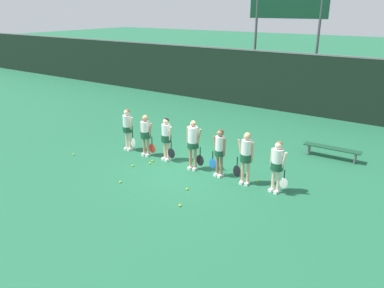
# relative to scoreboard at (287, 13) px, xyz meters

# --- Properties ---
(ground_plane) EXTENTS (140.00, 140.00, 0.00)m
(ground_plane) POSITION_rel_scoreboard_xyz_m (1.01, -10.88, -5.08)
(ground_plane) COLOR #216642
(fence_windscreen) EXTENTS (60.00, 0.08, 3.19)m
(fence_windscreen) POSITION_rel_scoreboard_xyz_m (1.01, -1.77, -3.47)
(fence_windscreen) COLOR black
(fence_windscreen) RESTS_ON ground_plane
(scoreboard) EXTENTS (4.45, 0.15, 6.39)m
(scoreboard) POSITION_rel_scoreboard_xyz_m (0.00, 0.00, 0.00)
(scoreboard) COLOR #515156
(scoreboard) RESTS_ON ground_plane
(bench_courtside) EXTENTS (2.08, 0.42, 0.43)m
(bench_courtside) POSITION_rel_scoreboard_xyz_m (4.88, -7.19, -4.70)
(bench_courtside) COLOR #19472D
(bench_courtside) RESTS_ON ground_plane
(player_0) EXTENTS (0.66, 0.39, 1.68)m
(player_0) POSITION_rel_scoreboard_xyz_m (-2.07, -10.81, -4.07)
(player_0) COLOR beige
(player_0) RESTS_ON ground_plane
(player_1) EXTENTS (0.67, 0.39, 1.60)m
(player_1) POSITION_rel_scoreboard_xyz_m (-1.09, -10.88, -4.12)
(player_1) COLOR tan
(player_1) RESTS_ON ground_plane
(player_2) EXTENTS (0.66, 0.38, 1.63)m
(player_2) POSITION_rel_scoreboard_xyz_m (-0.15, -10.81, -4.12)
(player_2) COLOR beige
(player_2) RESTS_ON ground_plane
(player_3) EXTENTS (0.69, 0.40, 1.78)m
(player_3) POSITION_rel_scoreboard_xyz_m (1.12, -10.96, -4.02)
(player_3) COLOR tan
(player_3) RESTS_ON ground_plane
(player_4) EXTENTS (0.63, 0.34, 1.65)m
(player_4) POSITION_rel_scoreboard_xyz_m (2.15, -10.92, -4.10)
(player_4) COLOR #8C664C
(player_4) RESTS_ON ground_plane
(player_5) EXTENTS (0.66, 0.38, 1.74)m
(player_5) POSITION_rel_scoreboard_xyz_m (3.14, -10.97, -4.04)
(player_5) COLOR tan
(player_5) RESTS_ON ground_plane
(player_6) EXTENTS (0.65, 0.39, 1.66)m
(player_6) POSITION_rel_scoreboard_xyz_m (4.18, -10.95, -4.09)
(player_6) COLOR beige
(player_6) RESTS_ON ground_plane
(tennis_ball_0) EXTENTS (0.07, 0.07, 0.07)m
(tennis_ball_0) POSITION_rel_scoreboard_xyz_m (1.86, -12.38, -5.04)
(tennis_ball_0) COLOR #CCE033
(tennis_ball_0) RESTS_ON ground_plane
(tennis_ball_1) EXTENTS (0.07, 0.07, 0.07)m
(tennis_ball_1) POSITION_rel_scoreboard_xyz_m (-3.43, -12.46, -5.04)
(tennis_ball_1) COLOR #CCE033
(tennis_ball_1) RESTS_ON ground_plane
(tennis_ball_2) EXTENTS (0.07, 0.07, 0.07)m
(tennis_ball_2) POSITION_rel_scoreboard_xyz_m (2.28, -13.35, -5.04)
(tennis_ball_2) COLOR #CCE033
(tennis_ball_2) RESTS_ON ground_plane
(tennis_ball_3) EXTENTS (0.07, 0.07, 0.07)m
(tennis_ball_3) POSITION_rel_scoreboard_xyz_m (-0.80, -11.99, -5.04)
(tennis_ball_3) COLOR #CCE033
(tennis_ball_3) RESTS_ON ground_plane
(tennis_ball_4) EXTENTS (0.07, 0.07, 0.07)m
(tennis_ball_4) POSITION_rel_scoreboard_xyz_m (-0.51, -11.24, -5.04)
(tennis_ball_4) COLOR #CCE033
(tennis_ball_4) RESTS_ON ground_plane
(tennis_ball_5) EXTENTS (0.07, 0.07, 0.07)m
(tennis_ball_5) POSITION_rel_scoreboard_xyz_m (3.43, -10.64, -5.04)
(tennis_ball_5) COLOR #CCE033
(tennis_ball_5) RESTS_ON ground_plane
(tennis_ball_6) EXTENTS (0.07, 0.07, 0.07)m
(tennis_ball_6) POSITION_rel_scoreboard_xyz_m (-0.44, -11.46, -5.04)
(tennis_ball_6) COLOR #CCE033
(tennis_ball_6) RESTS_ON ground_plane
(tennis_ball_7) EXTENTS (0.07, 0.07, 0.07)m
(tennis_ball_7) POSITION_rel_scoreboard_xyz_m (-0.23, -13.20, -5.04)
(tennis_ball_7) COLOR #CCE033
(tennis_ball_7) RESTS_ON ground_plane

